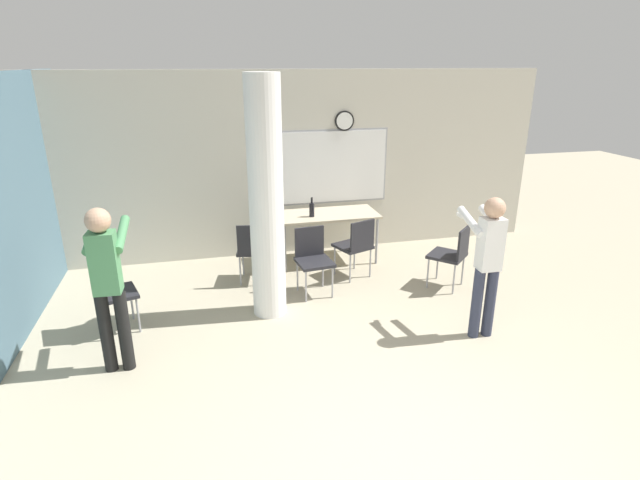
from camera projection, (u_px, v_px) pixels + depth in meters
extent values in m
cube|color=beige|center=(295.00, 165.00, 7.69)|extent=(8.00, 0.12, 2.80)
cylinder|color=black|center=(344.00, 121.00, 7.57)|extent=(0.30, 0.03, 0.30)
cylinder|color=white|center=(345.00, 121.00, 7.56)|extent=(0.25, 0.01, 0.25)
cube|color=#99999E|center=(334.00, 167.00, 7.78)|extent=(1.72, 0.01, 1.16)
cube|color=white|center=(334.00, 167.00, 7.77)|extent=(1.66, 0.02, 1.10)
cylinder|color=white|center=(266.00, 202.00, 5.66)|extent=(0.40, 0.40, 2.80)
cube|color=beige|center=(327.00, 214.00, 7.47)|extent=(1.51, 0.72, 0.03)
cylinder|color=gray|center=(285.00, 249.00, 7.17)|extent=(0.04, 0.04, 0.72)
cylinder|color=gray|center=(377.00, 241.00, 7.47)|extent=(0.04, 0.04, 0.72)
cylinder|color=gray|center=(278.00, 235.00, 7.71)|extent=(0.04, 0.04, 0.72)
cylinder|color=gray|center=(364.00, 229.00, 8.02)|extent=(0.04, 0.04, 0.72)
cylinder|color=black|center=(312.00, 210.00, 7.28)|extent=(0.08, 0.08, 0.20)
cylinder|color=black|center=(312.00, 200.00, 7.23)|extent=(0.03, 0.03, 0.09)
cube|color=#232328|center=(116.00, 294.00, 5.58)|extent=(0.55, 0.55, 0.04)
cube|color=#232328|center=(93.00, 280.00, 5.41)|extent=(0.15, 0.39, 0.40)
cylinder|color=#99999E|center=(138.00, 315.00, 5.60)|extent=(0.02, 0.02, 0.43)
cylinder|color=#99999E|center=(132.00, 302.00, 5.89)|extent=(0.02, 0.02, 0.43)
cylinder|color=#99999E|center=(104.00, 323.00, 5.43)|extent=(0.02, 0.02, 0.43)
cylinder|color=#99999E|center=(99.00, 310.00, 5.72)|extent=(0.02, 0.02, 0.43)
cube|color=#232328|center=(447.00, 255.00, 6.68)|extent=(0.62, 0.62, 0.04)
cube|color=#232328|center=(464.00, 243.00, 6.50)|extent=(0.31, 0.29, 0.40)
cylinder|color=#99999E|center=(437.00, 264.00, 6.99)|extent=(0.02, 0.02, 0.43)
cylinder|color=#99999E|center=(428.00, 273.00, 6.71)|extent=(0.02, 0.02, 0.43)
cylinder|color=#99999E|center=(463.00, 270.00, 6.81)|extent=(0.02, 0.02, 0.43)
cylinder|color=#99999E|center=(454.00, 279.00, 6.53)|extent=(0.02, 0.02, 0.43)
cube|color=#232328|center=(254.00, 250.00, 6.88)|extent=(0.52, 0.52, 0.04)
cube|color=#232328|center=(252.00, 240.00, 6.61)|extent=(0.39, 0.11, 0.40)
cylinder|color=#99999E|center=(268.00, 261.00, 7.13)|extent=(0.02, 0.02, 0.43)
cylinder|color=#99999E|center=(243.00, 261.00, 7.12)|extent=(0.02, 0.02, 0.43)
cylinder|color=#99999E|center=(267.00, 270.00, 6.79)|extent=(0.02, 0.02, 0.43)
cylinder|color=#99999E|center=(240.00, 271.00, 6.78)|extent=(0.02, 0.02, 0.43)
cube|color=#232328|center=(315.00, 262.00, 6.45)|extent=(0.49, 0.49, 0.04)
cube|color=#232328|center=(309.00, 241.00, 6.55)|extent=(0.40, 0.07, 0.40)
cylinder|color=#99999E|center=(306.00, 286.00, 6.31)|extent=(0.02, 0.02, 0.43)
cylinder|color=#99999E|center=(332.00, 282.00, 6.43)|extent=(0.02, 0.02, 0.43)
cylinder|color=#99999E|center=(297.00, 276.00, 6.63)|extent=(0.02, 0.02, 0.43)
cylinder|color=#99999E|center=(323.00, 272.00, 6.74)|extent=(0.02, 0.02, 0.43)
cube|color=#232328|center=(353.00, 246.00, 7.02)|extent=(0.57, 0.57, 0.04)
cube|color=#232328|center=(362.00, 235.00, 6.78)|extent=(0.38, 0.17, 0.40)
cylinder|color=#99999E|center=(354.00, 255.00, 7.33)|extent=(0.02, 0.02, 0.43)
cylinder|color=#99999E|center=(335.00, 260.00, 7.14)|extent=(0.02, 0.02, 0.43)
cylinder|color=#99999E|center=(370.00, 263.00, 7.05)|extent=(0.02, 0.02, 0.43)
cylinder|color=#99999E|center=(350.00, 268.00, 6.86)|extent=(0.02, 0.02, 0.43)
cylinder|color=#2D3347|center=(490.00, 302.00, 5.49)|extent=(0.12, 0.12, 0.81)
cylinder|color=#2D3347|center=(477.00, 304.00, 5.46)|extent=(0.12, 0.12, 0.81)
cube|color=white|center=(490.00, 244.00, 5.24)|extent=(0.24, 0.19, 0.57)
sphere|color=tan|center=(495.00, 208.00, 5.11)|extent=(0.22, 0.22, 0.22)
cylinder|color=white|center=(492.00, 220.00, 5.41)|extent=(0.10, 0.51, 0.23)
cylinder|color=white|center=(470.00, 222.00, 5.36)|extent=(0.10, 0.51, 0.23)
cube|color=white|center=(460.00, 215.00, 5.57)|extent=(0.04, 0.13, 0.04)
cylinder|color=black|center=(124.00, 330.00, 4.87)|extent=(0.12, 0.12, 0.84)
cylinder|color=black|center=(106.00, 332.00, 4.84)|extent=(0.12, 0.12, 0.84)
cube|color=#4C8C59|center=(104.00, 263.00, 4.61)|extent=(0.26, 0.21, 0.60)
sphere|color=tan|center=(98.00, 220.00, 4.47)|extent=(0.23, 0.23, 0.23)
cylinder|color=#4C8C59|center=(122.00, 234.00, 4.79)|extent=(0.12, 0.53, 0.24)
cylinder|color=#4C8C59|center=(92.00, 236.00, 4.75)|extent=(0.12, 0.53, 0.24)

